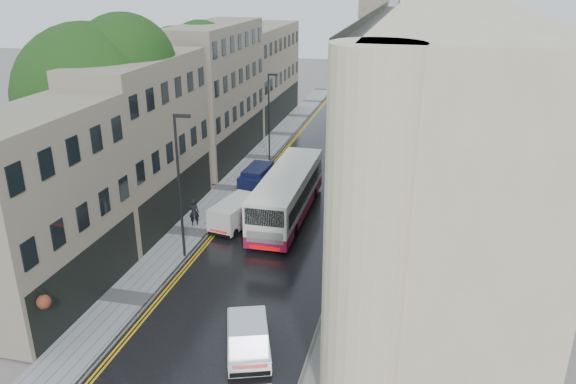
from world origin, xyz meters
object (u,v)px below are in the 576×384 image
at_px(tree_near, 93,122).
at_px(cream_bus, 257,212).
at_px(tree_far, 179,94).
at_px(silver_hatchback, 229,358).
at_px(white_lorry, 348,163).
at_px(white_van, 212,220).
at_px(navy_van, 241,185).
at_px(lamp_post_far, 269,118).
at_px(lamp_post_near, 180,189).
at_px(pedestrian, 194,212).

relative_size(tree_near, cream_bus, 1.15).
xyz_separation_m(tree_far, silver_hatchback, (13.63, -26.41, -5.42)).
distance_m(white_lorry, white_van, 13.15).
distance_m(cream_bus, white_van, 3.04).
xyz_separation_m(white_lorry, navy_van, (-7.45, -4.75, -0.80)).
relative_size(white_van, lamp_post_far, 0.54).
relative_size(navy_van, lamp_post_near, 0.53).
relative_size(white_lorry, white_van, 1.78).
bearing_deg(tree_far, cream_bus, -50.17).
distance_m(tree_far, pedestrian, 15.12).
distance_m(white_lorry, pedestrian, 13.60).
bearing_deg(pedestrian, tree_near, -21.80).
bearing_deg(lamp_post_near, lamp_post_far, 83.94).
bearing_deg(silver_hatchback, tree_far, 97.64).
bearing_deg(navy_van, tree_near, -142.85).
distance_m(tree_far, lamp_post_far, 8.08).
bearing_deg(navy_van, lamp_post_near, -89.97).
height_order(white_lorry, silver_hatchback, white_lorry).
bearing_deg(white_lorry, tree_near, -150.84).
height_order(tree_far, silver_hatchback, tree_far).
bearing_deg(lamp_post_far, pedestrian, -96.42).
distance_m(tree_near, lamp_post_far, 17.22).
distance_m(white_lorry, navy_van, 8.87).
distance_m(white_lorry, silver_hatchback, 23.89).
bearing_deg(lamp_post_near, silver_hatchback, -62.50).
xyz_separation_m(tree_far, pedestrian, (6.32, -12.73, -5.17)).
distance_m(tree_far, silver_hatchback, 30.21).
height_order(tree_near, lamp_post_near, tree_near).
distance_m(cream_bus, lamp_post_near, 6.01).
relative_size(tree_far, cream_bus, 1.04).
height_order(cream_bus, white_lorry, white_lorry).
distance_m(white_van, pedestrian, 1.72).
distance_m(tree_far, lamp_post_near, 18.71).
relative_size(tree_near, pedestrian, 7.39).
relative_size(white_lorry, navy_van, 1.63).
distance_m(tree_far, white_lorry, 16.14).
distance_m(pedestrian, lamp_post_far, 15.16).
bearing_deg(lamp_post_near, white_lorry, 55.43).
height_order(lamp_post_near, lamp_post_far, lamp_post_near).
height_order(tree_far, pedestrian, tree_far).
bearing_deg(pedestrian, lamp_post_near, 80.61).
bearing_deg(lamp_post_far, lamp_post_near, -91.98).
relative_size(cream_bus, lamp_post_far, 1.53).
bearing_deg(white_lorry, tree_far, 165.92).
xyz_separation_m(navy_van, lamp_post_far, (-0.40, 9.45, 2.85)).
bearing_deg(silver_hatchback, white_van, 94.12).
xyz_separation_m(silver_hatchback, lamp_post_far, (-6.13, 28.49, 3.24)).
xyz_separation_m(silver_hatchback, white_van, (-5.73, 13.01, 0.16)).
bearing_deg(pedestrian, white_lorry, -155.89).
height_order(cream_bus, navy_van, cream_bus).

